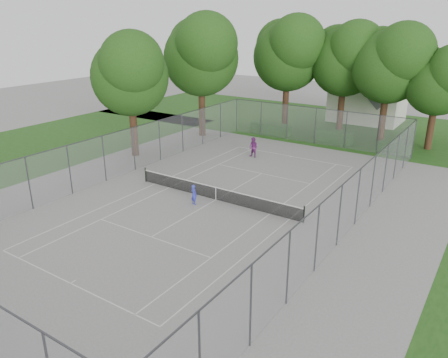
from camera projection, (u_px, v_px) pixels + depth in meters
The scene contains 18 objects.
ground at pixel (216, 200), 29.50m from camera, with size 120.00×120.00×0.00m, color slate.
grass_far at pixel (345, 126), 49.83m from camera, with size 60.00×20.00×0.00m, color #1E4714.
grass_left at pixel (23, 149), 40.92m from camera, with size 16.00×40.00×0.00m, color #1E4714.
court_markings at pixel (216, 200), 29.50m from camera, with size 11.03×23.83×0.01m.
tennis_net at pixel (216, 193), 29.33m from camera, with size 12.87×0.10×1.10m.
perimeter_fence at pixel (216, 175), 28.88m from camera, with size 18.08×34.08×3.52m.
tree_far_left at pixel (289, 51), 46.11m from camera, with size 8.43×7.70×12.12m.
tree_far_midleft at pixel (346, 56), 44.25m from camera, with size 8.02×7.33×11.53m.
tree_far_midright at pixel (391, 60), 40.67m from camera, with size 7.94×7.25×11.41m.
tree_far_right at pixel (440, 78), 38.63m from camera, with size 6.68×6.10×9.60m.
tree_side_back at pixel (201, 52), 42.80m from camera, with size 8.54×7.80×12.28m.
tree_side_front at pixel (130, 71), 36.48m from camera, with size 7.51×6.86×10.80m.
hedge_left at pixel (271, 129), 46.28m from camera, with size 4.31×1.29×1.08m, color #1E4A17.
hedge_mid at pixel (334, 136), 43.17m from camera, with size 3.69×1.06×1.16m, color #1E4A17.
hedge_right at pixel (395, 147), 39.98m from camera, with size 2.86×1.05×0.86m, color #1E4A17.
house at pixel (369, 88), 50.88m from camera, with size 7.87×6.10×9.80m.
girl_player at pixel (194, 195), 28.60m from camera, with size 0.50×0.33×1.36m, color #343AC4.
woman_player at pixel (253, 148), 38.25m from camera, with size 0.87×0.68×1.79m, color #6E246D.
Camera 1 is at (15.50, -22.35, 11.54)m, focal length 35.00 mm.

